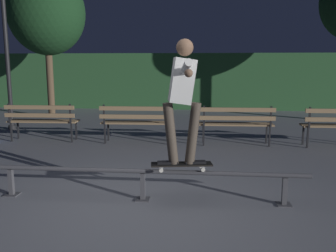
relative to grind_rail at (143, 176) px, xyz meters
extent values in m
plane|color=slate|center=(0.00, -0.26, -0.33)|extent=(90.00, 90.00, 0.00)
cube|color=#2D5B33|center=(0.00, 10.05, 0.75)|extent=(24.00, 1.20, 2.16)
cylinder|color=#47474C|center=(0.00, 0.00, 0.06)|extent=(4.25, 0.06, 0.06)
cube|color=#47474C|center=(-1.80, 0.00, -0.15)|extent=(0.06, 0.06, 0.36)
cube|color=#47474C|center=(-1.80, 0.00, -0.32)|extent=(0.18, 0.18, 0.01)
cube|color=#47474C|center=(0.00, 0.00, -0.15)|extent=(0.06, 0.06, 0.36)
cube|color=#47474C|center=(0.00, 0.00, -0.32)|extent=(0.18, 0.18, 0.01)
cube|color=#47474C|center=(1.80, 0.00, -0.15)|extent=(0.06, 0.06, 0.36)
cube|color=#47474C|center=(1.80, 0.00, -0.32)|extent=(0.18, 0.18, 0.01)
cube|color=black|center=(0.51, 0.00, 0.17)|extent=(0.80, 0.32, 0.02)
cube|color=black|center=(0.51, 0.00, 0.18)|extent=(0.78, 0.31, 0.00)
cube|color=#9E9EA3|center=(0.77, 0.04, 0.15)|extent=(0.08, 0.18, 0.02)
cube|color=#9E9EA3|center=(0.24, -0.04, 0.15)|extent=(0.08, 0.18, 0.02)
cylinder|color=beige|center=(0.78, -0.04, 0.12)|extent=(0.06, 0.04, 0.05)
cylinder|color=beige|center=(0.75, 0.12, 0.12)|extent=(0.06, 0.04, 0.05)
cylinder|color=beige|center=(0.26, -0.12, 0.12)|extent=(0.06, 0.04, 0.05)
cylinder|color=beige|center=(0.23, 0.04, 0.12)|extent=(0.06, 0.04, 0.05)
cube|color=black|center=(0.68, 0.03, 0.19)|extent=(0.27, 0.14, 0.03)
cube|color=black|center=(0.33, -0.03, 0.19)|extent=(0.27, 0.14, 0.03)
cylinder|color=#473D33|center=(0.64, 0.02, 0.57)|extent=(0.22, 0.16, 0.79)
cylinder|color=#473D33|center=(0.37, -0.02, 0.57)|extent=(0.22, 0.16, 0.79)
cube|color=silver|center=(0.51, 0.00, 1.23)|extent=(0.39, 0.41, 0.57)
cylinder|color=silver|center=(0.57, -0.38, 1.39)|extent=(0.18, 0.61, 0.21)
cylinder|color=silver|center=(0.44, 0.38, 1.39)|extent=(0.18, 0.61, 0.21)
sphere|color=brown|center=(0.61, -0.65, 1.34)|extent=(0.09, 0.09, 0.09)
sphere|color=brown|center=(0.40, 0.65, 1.34)|extent=(0.09, 0.09, 0.09)
sphere|color=brown|center=(0.53, 0.00, 1.63)|extent=(0.21, 0.21, 0.21)
cube|color=black|center=(-2.19, 3.63, -0.11)|extent=(0.04, 0.04, 0.44)
cube|color=black|center=(-2.18, 3.31, -0.11)|extent=(0.04, 0.04, 0.44)
cube|color=black|center=(-2.18, 3.27, 0.33)|extent=(0.04, 0.04, 0.44)
cube|color=black|center=(-3.60, 3.59, -0.11)|extent=(0.04, 0.04, 0.44)
cube|color=black|center=(-3.59, 3.27, -0.11)|extent=(0.04, 0.04, 0.44)
cube|color=black|center=(-3.59, 3.23, 0.33)|extent=(0.04, 0.04, 0.44)
cube|color=#937551|center=(-2.89, 3.59, 0.13)|extent=(1.60, 0.13, 0.04)
cube|color=#937551|center=(-2.89, 3.45, 0.13)|extent=(1.60, 0.13, 0.04)
cube|color=#937551|center=(-2.89, 3.31, 0.13)|extent=(1.60, 0.13, 0.04)
cube|color=#937551|center=(-2.88, 3.24, 0.29)|extent=(1.60, 0.08, 0.09)
cube|color=#937551|center=(-2.88, 3.24, 0.47)|extent=(1.60, 0.08, 0.09)
cube|color=black|center=(0.00, 3.63, -0.11)|extent=(0.04, 0.04, 0.44)
cube|color=black|center=(0.01, 3.31, -0.11)|extent=(0.04, 0.04, 0.44)
cube|color=black|center=(0.01, 3.27, 0.33)|extent=(0.04, 0.04, 0.44)
cube|color=black|center=(-1.41, 3.59, -0.11)|extent=(0.04, 0.04, 0.44)
cube|color=black|center=(-1.40, 3.27, -0.11)|extent=(0.04, 0.04, 0.44)
cube|color=black|center=(-1.40, 3.23, 0.33)|extent=(0.04, 0.04, 0.44)
cube|color=#937551|center=(-0.71, 3.59, 0.13)|extent=(1.60, 0.13, 0.04)
cube|color=#937551|center=(-0.70, 3.45, 0.13)|extent=(1.60, 0.13, 0.04)
cube|color=#937551|center=(-0.70, 3.31, 0.13)|extent=(1.60, 0.13, 0.04)
cube|color=#937551|center=(-0.70, 3.24, 0.29)|extent=(1.60, 0.08, 0.09)
cube|color=#937551|center=(-0.70, 3.24, 0.47)|extent=(1.60, 0.08, 0.09)
cube|color=black|center=(2.19, 3.63, -0.11)|extent=(0.04, 0.04, 0.44)
cube|color=black|center=(2.19, 3.31, -0.11)|extent=(0.04, 0.04, 0.44)
cube|color=black|center=(2.20, 3.27, 0.33)|extent=(0.04, 0.04, 0.44)
cube|color=black|center=(0.78, 3.59, -0.11)|extent=(0.04, 0.04, 0.44)
cube|color=black|center=(0.79, 3.27, -0.11)|extent=(0.04, 0.04, 0.44)
cube|color=black|center=(0.79, 3.23, 0.33)|extent=(0.04, 0.04, 0.44)
cube|color=#937551|center=(1.48, 3.59, 0.13)|extent=(1.60, 0.13, 0.04)
cube|color=#937551|center=(1.49, 3.45, 0.13)|extent=(1.60, 0.13, 0.04)
cube|color=#937551|center=(1.49, 3.31, 0.13)|extent=(1.60, 0.13, 0.04)
cube|color=#937551|center=(1.49, 3.24, 0.29)|extent=(1.60, 0.08, 0.09)
cube|color=#937551|center=(1.49, 3.24, 0.47)|extent=(1.60, 0.08, 0.09)
cube|color=black|center=(2.97, 3.59, -0.11)|extent=(0.04, 0.04, 0.44)
cube|color=black|center=(2.97, 3.27, -0.11)|extent=(0.04, 0.04, 0.44)
cube|color=black|center=(2.98, 3.23, 0.33)|extent=(0.04, 0.04, 0.44)
cylinder|color=brown|center=(-4.27, 7.10, 0.84)|extent=(0.22, 0.22, 2.33)
ellipsoid|color=#193D1E|center=(-4.27, 7.10, 3.04)|extent=(2.44, 2.44, 2.68)
cylinder|color=black|center=(-4.37, 4.73, 1.47)|extent=(0.11, 0.11, 3.60)
cylinder|color=black|center=(-4.37, 4.73, -0.27)|extent=(0.20, 0.20, 0.12)
camera|label=1|loc=(0.77, -4.47, 1.44)|focal=38.73mm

